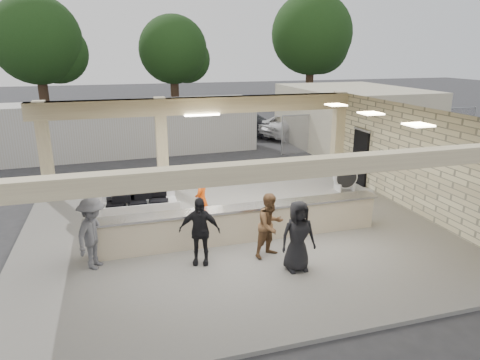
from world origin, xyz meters
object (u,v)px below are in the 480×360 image
object	(u,v)px
baggage_handler	(202,200)
passenger_b	(199,231)
car_white_a	(295,125)
passenger_a	(270,225)
passenger_d	(298,236)
passenger_c	(93,233)
baggage_counter	(241,224)
drum_fan	(345,177)
luggage_cart	(140,202)
car_dark	(249,125)
car_white_b	(375,122)
container_white	(135,128)

from	to	relation	value
baggage_handler	passenger_b	xyz separation A→B (m)	(-0.52, -2.27, 0.03)
car_white_a	passenger_a	bearing A→B (deg)	130.57
passenger_b	passenger_d	bearing A→B (deg)	-6.86
passenger_c	car_white_a	size ratio (longest dim) A/B	0.37
passenger_d	baggage_counter	bearing A→B (deg)	113.19
passenger_c	drum_fan	bearing A→B (deg)	-37.15
luggage_cart	car_dark	xyz separation A→B (m)	(7.43, 12.56, -0.08)
luggage_cart	passenger_b	bearing A→B (deg)	-66.01
passenger_a	car_white_b	distance (m)	19.27
car_dark	car_white_a	bearing A→B (deg)	-70.36
luggage_cart	drum_fan	distance (m)	7.69
passenger_b	passenger_d	distance (m)	2.38
container_white	passenger_b	bearing A→B (deg)	-89.08
baggage_handler	container_white	distance (m)	10.73
baggage_counter	passenger_b	bearing A→B (deg)	-143.22
passenger_d	container_white	distance (m)	14.20
baggage_counter	car_white_a	bearing A→B (deg)	61.28
baggage_handler	passenger_a	distance (m)	2.70
luggage_cart	container_white	bearing A→B (deg)	88.65
passenger_c	car_white_a	distance (m)	18.33
car_white_a	passenger_c	bearing A→B (deg)	117.60
luggage_cart	car_dark	bearing A→B (deg)	60.58
baggage_handler	car_dark	bearing A→B (deg)	-171.65
passenger_a	passenger_c	xyz separation A→B (m)	(-4.26, 0.62, 0.05)
passenger_a	drum_fan	bearing A→B (deg)	20.40
car_white_a	car_dark	size ratio (longest dim) A/B	1.13
baggage_handler	passenger_d	bearing A→B (deg)	58.48
drum_fan	container_white	bearing A→B (deg)	136.21
baggage_counter	container_white	size ratio (longest dim) A/B	0.66
drum_fan	car_white_b	bearing A→B (deg)	59.00
baggage_counter	passenger_b	world-z (taller)	passenger_b
baggage_handler	passenger_d	world-z (taller)	passenger_d
car_white_b	container_white	bearing A→B (deg)	118.44
baggage_counter	baggage_handler	size ratio (longest dim) A/B	4.92
baggage_handler	passenger_d	distance (m)	3.64
luggage_cart	car_white_b	size ratio (longest dim) A/B	0.53
baggage_counter	drum_fan	distance (m)	5.91
container_white	baggage_handler	bearing A→B (deg)	-85.57
car_white_b	car_white_a	bearing A→B (deg)	108.46
drum_fan	passenger_b	distance (m)	7.59
car_white_b	container_white	size ratio (longest dim) A/B	0.34
passenger_c	container_white	distance (m)	12.52
passenger_a	container_white	distance (m)	13.29
luggage_cart	passenger_b	world-z (taller)	passenger_b
passenger_a	passenger_b	xyz separation A→B (m)	(-1.79, 0.11, 0.02)
passenger_c	passenger_d	bearing A→B (deg)	-77.21
drum_fan	car_white_b	size ratio (longest dim) A/B	0.23
passenger_b	car_dark	size ratio (longest dim) A/B	0.40
passenger_d	car_white_b	size ratio (longest dim) A/B	0.41
passenger_b	car_dark	distance (m)	16.71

